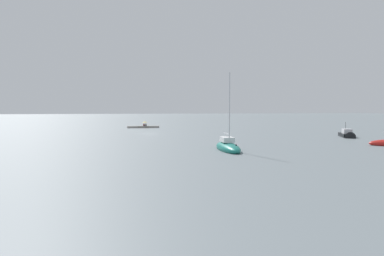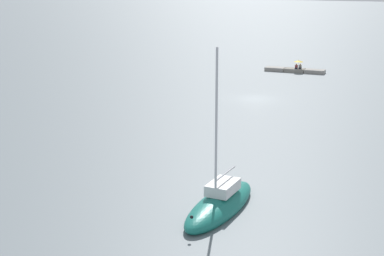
# 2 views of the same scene
# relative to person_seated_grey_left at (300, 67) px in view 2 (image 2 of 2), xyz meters

# --- Properties ---
(ground_plane) EXTENTS (500.00, 500.00, 0.00)m
(ground_plane) POSITION_rel_person_seated_grey_left_xyz_m (0.78, 20.52, -0.80)
(ground_plane) COLOR slate
(seawall_pier) EXTENTS (8.83, 1.75, 0.55)m
(seawall_pier) POSITION_rel_person_seated_grey_left_xyz_m (0.78, -0.01, -0.53)
(seawall_pier) COLOR gray
(seawall_pier) RESTS_ON ground_plane
(person_seated_grey_left) EXTENTS (0.43, 0.63, 0.73)m
(person_seated_grey_left) POSITION_rel_person_seated_grey_left_xyz_m (0.00, 0.00, 0.00)
(person_seated_grey_left) COLOR #1E2333
(person_seated_grey_left) RESTS_ON seawall_pier
(person_seated_maroon_right) EXTENTS (0.43, 0.63, 0.73)m
(person_seated_maroon_right) POSITION_rel_person_seated_grey_left_xyz_m (0.56, 0.08, 0.00)
(person_seated_maroon_right) COLOR #1E2333
(person_seated_maroon_right) RESTS_ON seawall_pier
(umbrella_open_yellow) EXTENTS (1.36, 1.36, 1.29)m
(umbrella_open_yellow) POSITION_rel_person_seated_grey_left_xyz_m (0.29, -0.01, 0.86)
(umbrella_open_yellow) COLOR black
(umbrella_open_yellow) RESTS_ON seawall_pier
(sailboat_teal_mid) EXTENTS (3.02, 8.79, 10.66)m
(sailboat_teal_mid) POSITION_rel_person_seated_grey_left_xyz_m (-6.62, 53.25, -0.38)
(sailboat_teal_mid) COLOR #197266
(sailboat_teal_mid) RESTS_ON ground_plane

